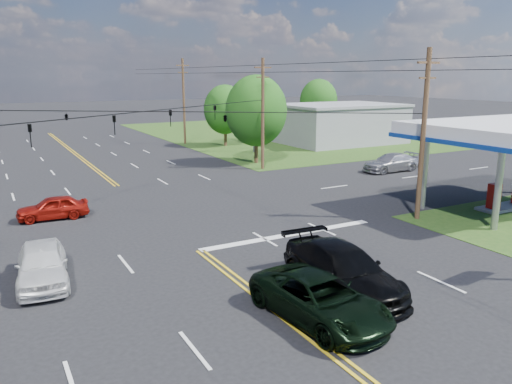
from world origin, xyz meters
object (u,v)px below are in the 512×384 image
tree_right_a (256,111)px  pickup_dkgreen (320,299)px  pickup_white (42,264)px  suv_black (343,270)px  pole_se (423,133)px  pole_ne (263,113)px  tree_right_b (225,110)px  pole_right_far (184,100)px  tree_far_r (318,101)px  retail_ne (339,125)px

tree_right_a → pickup_dkgreen: tree_right_a is taller
pickup_white → suv_black: bearing=-26.8°
pole_se → pickup_white: size_ratio=2.04×
pickup_dkgreen → tree_right_a: bearing=59.2°
tree_right_a → pickup_white: 29.51m
pole_se → pole_ne: (0.00, 18.00, 0.00)m
tree_right_b → suv_black: (-13.50, -38.80, -3.34)m
pole_right_far → pickup_dkgreen: bearing=-105.3°
pole_se → pickup_white: 20.29m
pole_ne → suv_black: (-10.00, -23.80, -4.04)m
pole_right_far → pickup_dkgreen: 46.04m
tree_far_r → retail_ne: bearing=-111.8°
pole_right_far → pole_se: bearing=-90.0°
pole_ne → tree_right_b: pole_ne is taller
pole_se → tree_far_r: bearing=61.7°
suv_black → tree_far_r: bearing=58.6°
retail_ne → tree_far_r: size_ratio=1.83×
pickup_dkgreen → pickup_white: size_ratio=1.16×
pole_se → suv_black: 12.24m
tree_right_a → suv_black: size_ratio=1.35×
pole_right_far → retail_ne: bearing=-25.2°
tree_far_r → tree_right_b: bearing=-161.1°
suv_black → retail_ne: bearing=55.5°
pole_se → pickup_dkgreen: (-12.07, -7.21, -4.16)m
retail_ne → pole_ne: 20.43m
pickup_dkgreen → pickup_white: pickup_white is taller
pole_ne → tree_far_r: (21.00, 21.00, -0.37)m
tree_far_r → pickup_dkgreen: bearing=-125.6°
pole_ne → suv_black: bearing=-112.8°
retail_ne → pole_ne: pole_ne is taller
tree_far_r → pickup_white: (-40.86, -38.47, -3.75)m
retail_ne → pickup_dkgreen: (-29.07, -36.21, -1.45)m
retail_ne → pickup_white: bearing=-142.3°
pole_ne → suv_black: 26.13m
tree_right_a → tree_right_b: tree_right_a is taller
pole_right_far → tree_far_r: (21.00, 2.00, -0.62)m
tree_right_b → tree_far_r: 18.50m
pole_right_far → tree_far_r: size_ratio=1.31×
retail_ne → pole_ne: bearing=-147.1°
retail_ne → tree_far_r: bearing=68.2°
pole_right_far → suv_black: 44.16m
pole_right_far → pickup_white: (-19.86, -36.47, -4.38)m
retail_ne → pole_ne: (-17.00, -11.00, 2.72)m
tree_far_r → pickup_white: 56.24m
tree_right_a → pickup_dkgreen: (-13.07, -28.21, -4.12)m
tree_right_b → pickup_white: size_ratio=1.52×
tree_right_a → tree_right_b: (2.50, 12.00, -0.65)m
retail_ne → pickup_dkgreen: bearing=-128.8°
tree_right_b → pickup_white: bearing=-125.7°
tree_right_a → pole_right_far: bearing=93.6°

